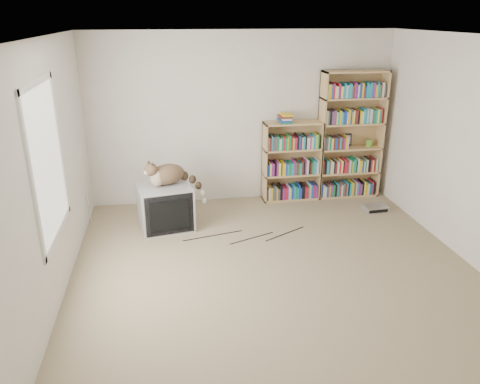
{
  "coord_description": "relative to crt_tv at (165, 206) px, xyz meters",
  "views": [
    {
      "loc": [
        -1.13,
        -4.24,
        2.7
      ],
      "look_at": [
        -0.27,
        1.0,
        0.67
      ],
      "focal_mm": 35.0,
      "sensor_mm": 36.0,
      "label": 1
    }
  ],
  "objects": [
    {
      "name": "floor",
      "position": [
        1.19,
        -1.61,
        -0.29
      ],
      "size": [
        4.5,
        5.0,
        0.01
      ],
      "primitive_type": "cube",
      "color": "#9C8C69",
      "rests_on": "ground"
    },
    {
      "name": "wall_back",
      "position": [
        1.19,
        0.89,
        0.96
      ],
      "size": [
        4.5,
        0.02,
        2.5
      ],
      "primitive_type": "cube",
      "color": "silver",
      "rests_on": "floor"
    },
    {
      "name": "wall_front",
      "position": [
        1.19,
        -4.11,
        0.96
      ],
      "size": [
        4.5,
        0.02,
        2.5
      ],
      "primitive_type": "cube",
      "color": "silver",
      "rests_on": "floor"
    },
    {
      "name": "wall_left",
      "position": [
        -1.06,
        -1.61,
        0.96
      ],
      "size": [
        0.02,
        5.0,
        2.5
      ],
      "primitive_type": "cube",
      "color": "silver",
      "rests_on": "floor"
    },
    {
      "name": "ceiling",
      "position": [
        1.19,
        -1.61,
        2.21
      ],
      "size": [
        4.5,
        5.0,
        0.02
      ],
      "primitive_type": "cube",
      "color": "white",
      "rests_on": "wall_back"
    },
    {
      "name": "window",
      "position": [
        -1.05,
        -1.41,
        1.11
      ],
      "size": [
        0.02,
        1.22,
        1.52
      ],
      "primitive_type": "cube",
      "color": "white",
      "rests_on": "wall_left"
    },
    {
      "name": "crt_tv",
      "position": [
        0.0,
        0.0,
        0.0
      ],
      "size": [
        0.78,
        0.72,
        0.59
      ],
      "rotation": [
        0.0,
        0.0,
        0.18
      ],
      "color": "#A5A5A8",
      "rests_on": "floor"
    },
    {
      "name": "cat",
      "position": [
        0.12,
        0.04,
        0.4
      ],
      "size": [
        0.82,
        0.52,
        0.59
      ],
      "rotation": [
        0.0,
        0.0,
        0.51
      ],
      "color": "#322114",
      "rests_on": "crt_tv"
    },
    {
      "name": "bookcase_tall",
      "position": [
        2.84,
        0.75,
        0.62
      ],
      "size": [
        0.97,
        0.3,
        1.93
      ],
      "color": "tan",
      "rests_on": "floor"
    },
    {
      "name": "bookcase_short",
      "position": [
        1.93,
        0.75,
        0.26
      ],
      "size": [
        0.88,
        0.3,
        1.21
      ],
      "color": "tan",
      "rests_on": "floor"
    },
    {
      "name": "book_stack",
      "position": [
        1.8,
        0.71,
        0.98
      ],
      "size": [
        0.19,
        0.25,
        0.13
      ],
      "primitive_type": "cube",
      "color": "red",
      "rests_on": "bookcase_short"
    },
    {
      "name": "green_mug",
      "position": [
        3.15,
        0.73,
        0.55
      ],
      "size": [
        0.1,
        0.1,
        0.11
      ],
      "primitive_type": "cylinder",
      "color": "#5B9D2C",
      "rests_on": "bookcase_tall"
    },
    {
      "name": "framed_print",
      "position": [
        2.82,
        0.83,
        0.59
      ],
      "size": [
        0.14,
        0.05,
        0.19
      ],
      "primitive_type": "cube",
      "rotation": [
        -0.17,
        0.0,
        0.0
      ],
      "color": "black",
      "rests_on": "bookcase_tall"
    },
    {
      "name": "dvd_player",
      "position": [
        3.03,
        0.06,
        -0.25
      ],
      "size": [
        0.35,
        0.26,
        0.08
      ],
      "primitive_type": "cube",
      "rotation": [
        0.0,
        0.0,
        0.05
      ],
      "color": "#AAAAAF",
      "rests_on": "floor"
    },
    {
      "name": "wall_outlet",
      "position": [
        -1.05,
        0.34,
        0.03
      ],
      "size": [
        0.01,
        0.08,
        0.13
      ],
      "primitive_type": "cube",
      "color": "silver",
      "rests_on": "wall_left"
    },
    {
      "name": "floor_cables",
      "position": [
        1.12,
        -0.29,
        -0.29
      ],
      "size": [
        1.2,
        0.7,
        0.01
      ],
      "primitive_type": null,
      "color": "black",
      "rests_on": "floor"
    }
  ]
}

